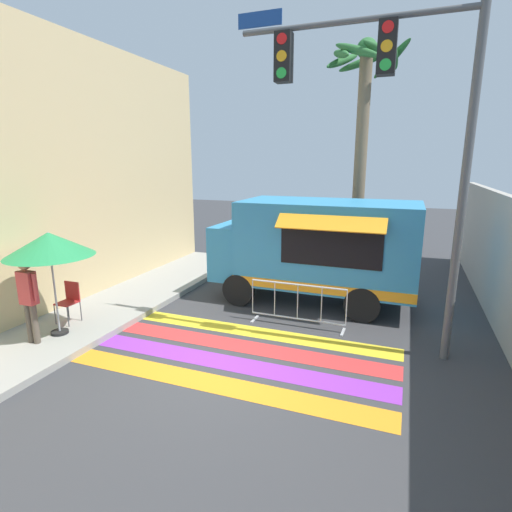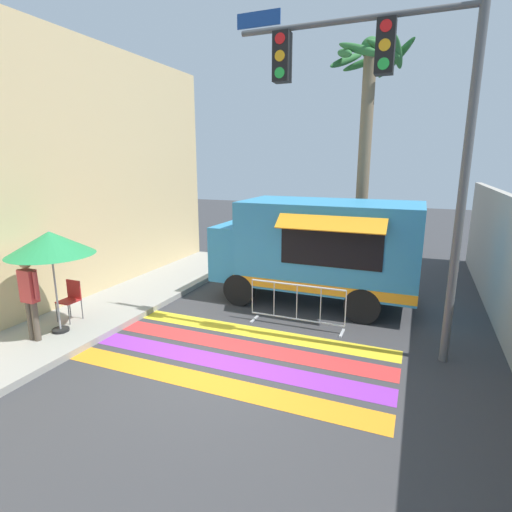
% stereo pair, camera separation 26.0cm
% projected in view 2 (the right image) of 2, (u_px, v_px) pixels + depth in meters
% --- Properties ---
extents(ground_plane, '(60.00, 60.00, 0.00)m').
position_uv_depth(ground_plane, '(218.00, 367.00, 7.54)').
color(ground_plane, '#38383A').
extents(sidewalk_left, '(4.40, 16.00, 0.14)m').
position_uv_depth(sidewalk_left, '(27.00, 323.00, 9.39)').
color(sidewalk_left, '#99968E').
rests_on(sidewalk_left, ground_plane).
extents(building_left_facade, '(0.25, 16.00, 6.93)m').
position_uv_depth(building_left_facade, '(3.00, 177.00, 8.65)').
color(building_left_facade, '#DBBC84').
rests_on(building_left_facade, ground_plane).
extents(crosswalk_painted, '(6.40, 2.84, 0.01)m').
position_uv_depth(crosswalk_painted, '(232.00, 354.00, 8.06)').
color(crosswalk_painted, orange).
rests_on(crosswalk_painted, ground_plane).
extents(food_truck, '(5.39, 2.73, 2.78)m').
position_uv_depth(food_truck, '(314.00, 246.00, 10.76)').
color(food_truck, '#338CBF').
rests_on(food_truck, ground_plane).
extents(traffic_signal_pole, '(4.43, 0.29, 6.76)m').
position_uv_depth(traffic_signal_pole, '(389.00, 104.00, 7.18)').
color(traffic_signal_pole, '#515456').
rests_on(traffic_signal_pole, ground_plane).
extents(patio_umbrella, '(1.77, 1.77, 2.23)m').
position_uv_depth(patio_umbrella, '(50.00, 244.00, 8.33)').
color(patio_umbrella, black).
rests_on(patio_umbrella, sidewalk_left).
extents(folding_chair, '(0.41, 0.41, 0.93)m').
position_uv_depth(folding_chair, '(71.00, 296.00, 9.34)').
color(folding_chair, '#4C4C51').
rests_on(folding_chair, sidewalk_left).
extents(vendor_person, '(0.53, 0.24, 1.79)m').
position_uv_depth(vendor_person, '(29.00, 293.00, 8.14)').
color(vendor_person, brown).
rests_on(vendor_person, sidewalk_left).
extents(barricade_front, '(2.27, 0.44, 1.04)m').
position_uv_depth(barricade_front, '(297.00, 306.00, 9.28)').
color(barricade_front, '#B7BABF').
rests_on(barricade_front, ground_plane).
extents(palm_tree, '(2.56, 2.40, 7.35)m').
position_uv_depth(palm_tree, '(367.00, 120.00, 12.22)').
color(palm_tree, '#7A664C').
rests_on(palm_tree, ground_plane).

